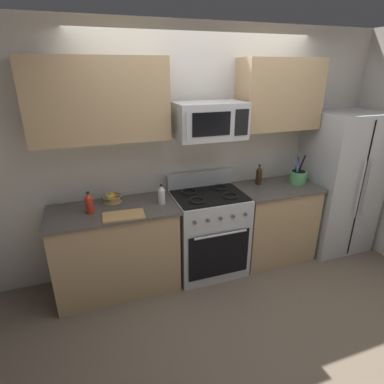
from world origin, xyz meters
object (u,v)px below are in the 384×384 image
microwave (209,121)px  bottle_soy (259,175)px  utensil_crock (298,177)px  fruit_basket (111,198)px  refrigerator (338,183)px  range_oven (208,232)px  cutting_board (124,215)px  bottle_hot_sauce (89,203)px  bottle_vinegar (162,195)px

microwave → bottle_soy: (0.68, 0.12, -0.68)m
utensil_crock → fruit_basket: (-2.12, 0.16, -0.03)m
refrigerator → bottle_soy: bearing=171.1°
refrigerator → range_oven: bearing=179.4°
cutting_board → range_oven: bearing=11.9°
bottle_soy → bottle_hot_sauce: size_ratio=1.10×
range_oven → refrigerator: refrigerator is taller
fruit_basket → bottle_vinegar: bottle_vinegar is taller
microwave → bottle_soy: 0.97m
utensil_crock → cutting_board: size_ratio=0.91×
refrigerator → bottle_vinegar: (-2.24, -0.02, 0.15)m
range_oven → cutting_board: 1.04m
fruit_basket → bottle_soy: (1.67, -0.03, 0.06)m
range_oven → bottle_vinegar: (-0.52, -0.03, 0.53)m
range_oven → fruit_basket: size_ratio=5.67×
fruit_basket → cutting_board: fruit_basket is taller
utensil_crock → microwave: bearing=179.7°
utensil_crock → cutting_board: bearing=-174.0°
range_oven → bottle_vinegar: bearing=-176.3°
refrigerator → bottle_vinegar: size_ratio=8.45×
bottle_hot_sauce → cutting_board: bearing=-32.7°
utensil_crock → bottle_hot_sauce: bearing=-179.2°
range_oven → utensil_crock: size_ratio=3.20×
microwave → bottle_soy: microwave is taller
range_oven → bottle_vinegar: 0.74m
bottle_hot_sauce → refrigerator: bearing=-0.1°
refrigerator → fruit_basket: size_ratio=8.89×
utensil_crock → bottle_vinegar: (-1.65, -0.05, 0.01)m
microwave → cutting_board: 1.22m
bottle_vinegar → microwave: bearing=6.5°
fruit_basket → bottle_vinegar: (0.47, -0.21, 0.05)m
utensil_crock → bottle_soy: 0.47m
microwave → fruit_basket: size_ratio=3.54×
microwave → cutting_board: size_ratio=1.82×
microwave → cutting_board: bearing=-166.5°
refrigerator → cutting_board: (-2.64, -0.18, 0.06)m
refrigerator → bottle_soy: 1.06m
refrigerator → cutting_board: refrigerator is taller
bottle_vinegar → utensil_crock: bearing=1.8°
utensil_crock → range_oven: bearing=-179.0°
range_oven → utensil_crock: utensil_crock is taller
fruit_basket → bottle_hot_sauce: (-0.22, -0.19, 0.05)m
utensil_crock → bottle_vinegar: bearing=-178.2°
bottle_soy → bottle_hot_sauce: 1.90m
bottle_soy → bottle_hot_sauce: bottle_soy is taller
microwave → utensil_crock: bearing=-0.3°
cutting_board → fruit_basket: bearing=100.4°
bottle_vinegar → range_oven: bearing=3.7°
refrigerator → bottle_soy: (-1.04, 0.16, 0.16)m
microwave → bottle_hot_sauce: (-1.21, -0.04, -0.69)m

